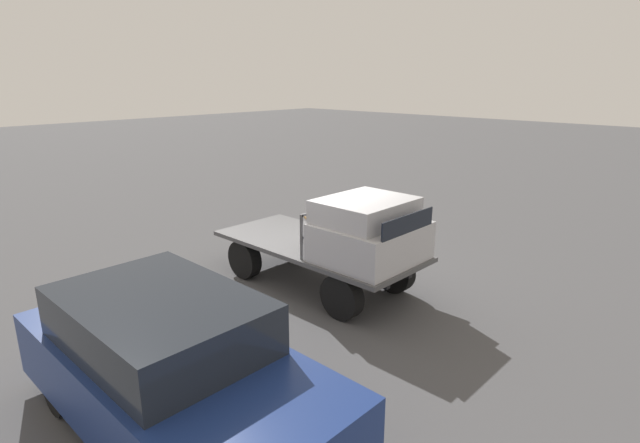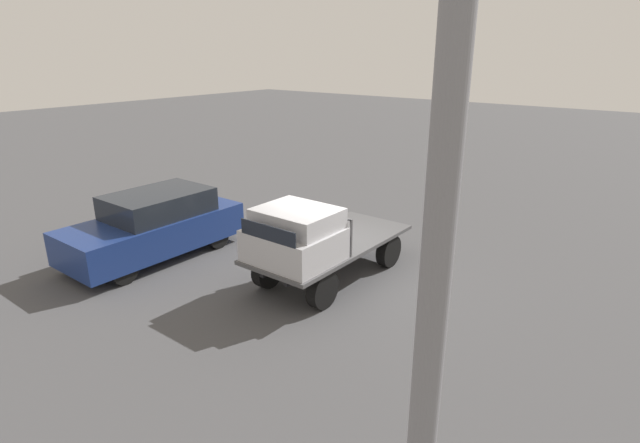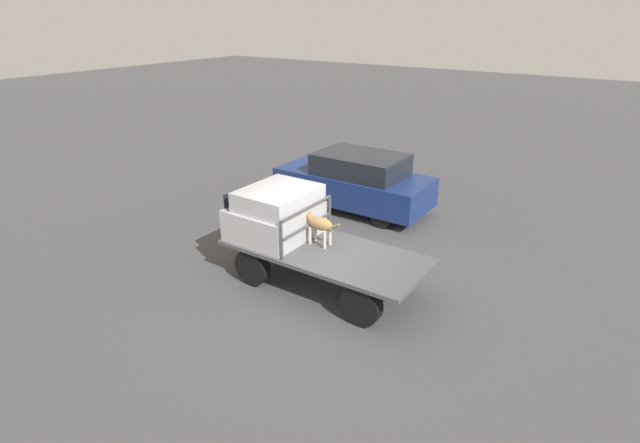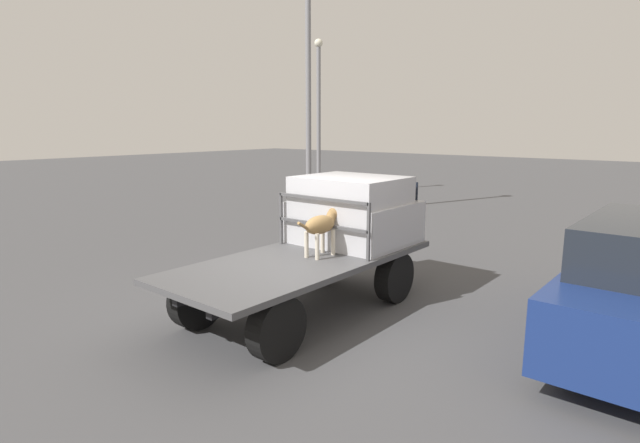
{
  "view_description": "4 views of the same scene",
  "coord_description": "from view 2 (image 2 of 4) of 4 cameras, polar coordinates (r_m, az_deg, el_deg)",
  "views": [
    {
      "loc": [
        6.18,
        -6.41,
        3.84
      ],
      "look_at": [
        0.21,
        -0.15,
        1.33
      ],
      "focal_mm": 28.0,
      "sensor_mm": 36.0,
      "label": 1
    },
    {
      "loc": [
        8.27,
        6.13,
        4.86
      ],
      "look_at": [
        0.21,
        -0.15,
        1.33
      ],
      "focal_mm": 28.0,
      "sensor_mm": 36.0,
      "label": 2
    },
    {
      "loc": [
        -4.92,
        7.38,
        5.2
      ],
      "look_at": [
        0.21,
        -0.15,
        1.33
      ],
      "focal_mm": 28.0,
      "sensor_mm": 36.0,
      "label": 3
    },
    {
      "loc": [
        -5.07,
        -4.52,
        2.63
      ],
      "look_at": [
        0.21,
        -0.15,
        1.33
      ],
      "focal_mm": 28.0,
      "sensor_mm": 36.0,
      "label": 4
    }
  ],
  "objects": [
    {
      "name": "light_pole_near",
      "position": [
        2.31,
        14.65,
        13.28
      ],
      "size": [
        0.37,
        0.37,
        8.01
      ],
      "color": "gray",
      "rests_on": "ground"
    },
    {
      "name": "truck_cab",
      "position": [
        9.99,
        -2.88,
        -1.67
      ],
      "size": [
        1.51,
        1.68,
        1.05
      ],
      "color": "#B7B7BC",
      "rests_on": "flatbed_truck"
    },
    {
      "name": "dog",
      "position": [
        10.76,
        -0.28,
        -0.33
      ],
      "size": [
        0.97,
        0.26,
        0.72
      ],
      "rotation": [
        0.0,
        0.0,
        0.13
      ],
      "color": "beige",
      "rests_on": "flatbed_truck"
    },
    {
      "name": "flatbed_truck",
      "position": [
        11.14,
        1.27,
        -3.42
      ],
      "size": [
        4.11,
        1.8,
        0.83
      ],
      "color": "black",
      "rests_on": "ground"
    },
    {
      "name": "parked_sedan",
      "position": [
        12.8,
        -18.36,
        -0.4
      ],
      "size": [
        4.3,
        1.82,
        1.61
      ],
      "rotation": [
        0.0,
        0.0,
        0.13
      ],
      "color": "black",
      "rests_on": "ground"
    },
    {
      "name": "truck_headboard",
      "position": [
        10.55,
        -0.09,
        -0.29
      ],
      "size": [
        0.04,
        1.68,
        0.81
      ],
      "color": "#4C4C4F",
      "rests_on": "flatbed_truck"
    },
    {
      "name": "ground_plane",
      "position": [
        11.38,
        1.25,
        -6.2
      ],
      "size": [
        80.0,
        80.0,
        0.0
      ],
      "primitive_type": "plane",
      "color": "#474749"
    }
  ]
}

